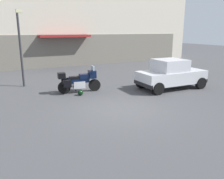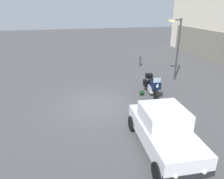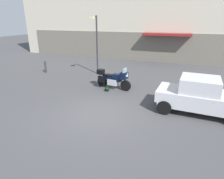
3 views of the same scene
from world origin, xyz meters
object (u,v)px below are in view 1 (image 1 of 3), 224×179
at_px(helmet, 80,93).
at_px(streetlamp_curbside, 20,40).
at_px(motorcycle, 79,81).
at_px(car_hatchback_near, 171,74).

bearing_deg(helmet, streetlamp_curbside, 124.36).
xyz_separation_m(motorcycle, helmet, (-0.14, -0.59, -0.48)).
bearing_deg(streetlamp_curbside, motorcycle, -48.27).
xyz_separation_m(car_hatchback_near, streetlamp_curbside, (-7.15, 4.28, 1.83)).
xyz_separation_m(motorcycle, streetlamp_curbside, (-2.35, 2.64, 2.02)).
relative_size(motorcycle, car_hatchback_near, 0.57).
relative_size(car_hatchback_near, streetlamp_curbside, 0.92).
bearing_deg(motorcycle, helmet, -96.12).
bearing_deg(car_hatchback_near, helmet, 170.67).
bearing_deg(car_hatchback_near, motorcycle, 163.79).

